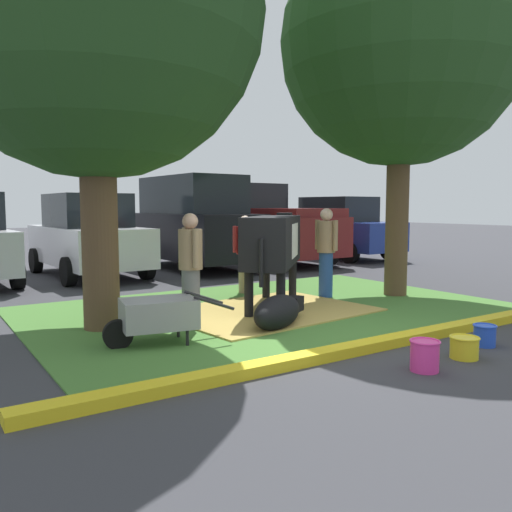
# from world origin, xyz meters

# --- Properties ---
(ground_plane) EXTENTS (80.00, 80.00, 0.00)m
(ground_plane) POSITION_xyz_m (0.00, 0.00, 0.00)
(ground_plane) COLOR #38383D
(grass_island) EXTENTS (7.72, 5.14, 0.02)m
(grass_island) POSITION_xyz_m (0.48, 1.95, 0.01)
(grass_island) COLOR #477A33
(grass_island) RESTS_ON ground
(curb_yellow) EXTENTS (8.92, 0.24, 0.12)m
(curb_yellow) POSITION_xyz_m (0.48, -0.77, 0.06)
(curb_yellow) COLOR yellow
(curb_yellow) RESTS_ON ground
(hay_bedding) EXTENTS (3.43, 2.72, 0.04)m
(hay_bedding) POSITION_xyz_m (0.27, 1.76, 0.03)
(hay_bedding) COLOR tan
(hay_bedding) RESTS_ON ground
(shade_tree_left) EXTENTS (4.60, 4.60, 6.68)m
(shade_tree_left) POSITION_xyz_m (-2.31, 2.08, 4.36)
(shade_tree_left) COLOR brown
(shade_tree_left) RESTS_ON ground
(shade_tree_right) EXTENTS (4.50, 4.50, 6.96)m
(shade_tree_right) POSITION_xyz_m (3.27, 1.73, 4.69)
(shade_tree_right) COLOR brown
(shade_tree_right) RESTS_ON ground
(cow_holstein) EXTENTS (2.43, 2.53, 1.59)m
(cow_holstein) POSITION_xyz_m (0.61, 2.04, 1.14)
(cow_holstein) COLOR black
(cow_holstein) RESTS_ON ground
(calf_lying) EXTENTS (1.29, 0.95, 0.48)m
(calf_lying) POSITION_xyz_m (-0.23, 0.75, 0.24)
(calf_lying) COLOR black
(calf_lying) RESTS_ON ground
(person_handler) EXTENTS (0.34, 0.53, 1.62)m
(person_handler) POSITION_xyz_m (-1.19, 1.54, 0.87)
(person_handler) COLOR slate
(person_handler) RESTS_ON ground
(person_visitor_near) EXTENTS (0.34, 0.53, 1.68)m
(person_visitor_near) POSITION_xyz_m (2.00, 2.29, 0.91)
(person_visitor_near) COLOR #23478C
(person_visitor_near) RESTS_ON ground
(person_visitor_far) EXTENTS (0.53, 0.34, 1.54)m
(person_visitor_far) POSITION_xyz_m (0.98, 3.53, 0.82)
(person_visitor_far) COLOR #9E7F5B
(person_visitor_far) RESTS_ON ground
(wheelbarrow) EXTENTS (1.62, 0.78, 0.63)m
(wheelbarrow) POSITION_xyz_m (-2.00, 0.86, 0.39)
(wheelbarrow) COLOR gray
(wheelbarrow) RESTS_ON ground
(bucket_pink) EXTENTS (0.32, 0.32, 0.33)m
(bucket_pink) POSITION_xyz_m (-0.07, -1.64, 0.17)
(bucket_pink) COLOR #EA3893
(bucket_pink) RESTS_ON ground
(bucket_yellow) EXTENTS (0.34, 0.34, 0.25)m
(bucket_yellow) POSITION_xyz_m (0.68, -1.59, 0.13)
(bucket_yellow) COLOR yellow
(bucket_yellow) RESTS_ON ground
(bucket_blue) EXTENTS (0.29, 0.29, 0.27)m
(bucket_blue) POSITION_xyz_m (1.35, -1.41, 0.14)
(bucket_blue) COLOR blue
(bucket_blue) RESTS_ON ground
(hatchback_white) EXTENTS (2.16, 4.47, 2.02)m
(hatchback_white) POSITION_xyz_m (-0.84, 7.88, 0.98)
(hatchback_white) COLOR silver
(hatchback_white) RESTS_ON ground
(suv_black) EXTENTS (2.26, 4.67, 2.52)m
(suv_black) POSITION_xyz_m (1.99, 7.83, 1.27)
(suv_black) COLOR black
(suv_black) RESTS_ON ground
(pickup_truck_maroon) EXTENTS (2.38, 5.47, 2.42)m
(pickup_truck_maroon) POSITION_xyz_m (4.60, 8.17, 1.11)
(pickup_truck_maroon) COLOR maroon
(pickup_truck_maroon) RESTS_ON ground
(sedan_blue) EXTENTS (2.16, 4.47, 2.02)m
(sedan_blue) POSITION_xyz_m (7.39, 7.88, 0.98)
(sedan_blue) COLOR navy
(sedan_blue) RESTS_ON ground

